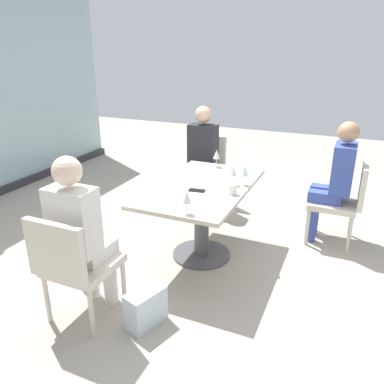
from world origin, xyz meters
name	(u,v)px	position (x,y,z in m)	size (l,w,h in m)	color
ground_plane	(201,255)	(0.00, 0.00, 0.00)	(12.00, 12.00, 0.00)	#A89E8E
dining_table_main	(202,204)	(0.00, 0.00, 0.55)	(1.40, 0.82, 0.73)	#BCB29E
chair_far_left	(73,262)	(-1.23, 0.47, 0.50)	(0.50, 0.46, 0.87)	beige
chair_far_right	(204,167)	(1.23, 0.47, 0.50)	(0.50, 0.46, 0.87)	beige
chair_front_right	(344,198)	(0.83, -1.21, 0.50)	(0.46, 0.50, 0.87)	beige
person_far_left	(80,230)	(-1.13, 0.47, 0.70)	(0.39, 0.34, 1.26)	silver
person_far_right	(201,153)	(1.13, 0.47, 0.70)	(0.39, 0.34, 1.26)	#28282D
person_front_right	(335,177)	(0.83, -1.10, 0.70)	(0.34, 0.39, 1.26)	#384C9E
wine_glass_0	(233,171)	(0.13, -0.25, 0.86)	(0.07, 0.07, 0.18)	silver
wine_glass_1	(244,171)	(0.17, -0.35, 0.86)	(0.07, 0.07, 0.18)	silver
wine_glass_2	(187,197)	(-0.62, -0.13, 0.86)	(0.07, 0.07, 0.18)	silver
wine_glass_3	(217,155)	(0.59, 0.08, 0.86)	(0.07, 0.07, 0.18)	silver
coffee_cup	(232,189)	(-0.10, -0.32, 0.78)	(0.08, 0.08, 0.09)	white
cell_phone_on_table	(197,190)	(-0.15, -0.01, 0.73)	(0.07, 0.14, 0.01)	black
handbag_0	(146,307)	(-1.07, 0.00, 0.14)	(0.30, 0.16, 0.28)	silver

